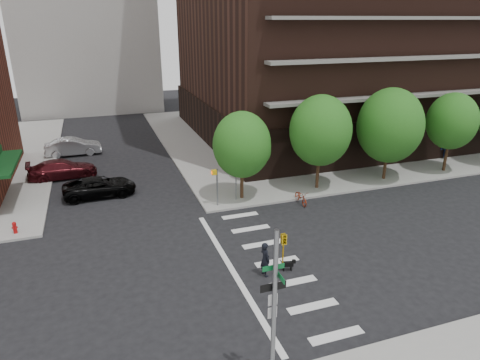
% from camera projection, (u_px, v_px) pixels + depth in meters
% --- Properties ---
extents(ground, '(120.00, 120.00, 0.00)m').
position_uv_depth(ground, '(223.00, 272.00, 21.77)').
color(ground, black).
rests_on(ground, ground).
extents(sidewalk_ne, '(39.00, 33.00, 0.15)m').
position_uv_depth(sidewalk_ne, '(335.00, 131.00, 48.79)').
color(sidewalk_ne, gray).
rests_on(sidewalk_ne, ground).
extents(crosswalk, '(3.85, 13.00, 0.01)m').
position_uv_depth(crosswalk, '(263.00, 264.00, 22.45)').
color(crosswalk, silver).
rests_on(crosswalk, ground).
extents(tree_a, '(4.00, 4.00, 5.90)m').
position_uv_depth(tree_a, '(242.00, 145.00, 29.08)').
color(tree_a, '#301E11').
rests_on(tree_a, sidewalk_ne).
extents(tree_b, '(4.50, 4.50, 6.65)m').
position_uv_depth(tree_b, '(320.00, 131.00, 30.74)').
color(tree_b, '#301E11').
rests_on(tree_b, sidewalk_ne).
extents(tree_c, '(5.00, 5.00, 6.80)m').
position_uv_depth(tree_c, '(390.00, 126.00, 32.61)').
color(tree_c, '#301E11').
rests_on(tree_c, sidewalk_ne).
extents(tree_d, '(4.00, 4.00, 6.20)m').
position_uv_depth(tree_d, '(452.00, 121.00, 34.48)').
color(tree_d, '#301E11').
rests_on(tree_d, sidewalk_ne).
extents(traffic_signal, '(0.90, 0.75, 6.00)m').
position_uv_depth(traffic_signal, '(274.00, 323.00, 14.05)').
color(traffic_signal, slate).
rests_on(traffic_signal, sidewalk_s).
extents(pedestrian_signal, '(2.18, 0.67, 2.60)m').
position_uv_depth(pedestrian_signal, '(221.00, 181.00, 28.83)').
color(pedestrian_signal, slate).
rests_on(pedestrian_signal, sidewalk_ne).
extents(fire_hydrant, '(0.24, 0.24, 0.73)m').
position_uv_depth(fire_hydrant, '(15.00, 227.00, 25.26)').
color(fire_hydrant, '#A50C0C').
rests_on(fire_hydrant, sidewalk_nw).
extents(parked_car_black, '(2.50, 5.16, 1.41)m').
position_uv_depth(parked_car_black, '(100.00, 187.00, 30.88)').
color(parked_car_black, black).
rests_on(parked_car_black, ground).
extents(parked_car_maroon, '(2.56, 5.41, 1.52)m').
position_uv_depth(parked_car_maroon, '(62.00, 169.00, 34.38)').
color(parked_car_maroon, '#481116').
rests_on(parked_car_maroon, ground).
extents(parked_car_silver, '(1.88, 5.06, 1.65)m').
position_uv_depth(parked_car_silver, '(73.00, 147.00, 40.18)').
color(parked_car_silver, '#B0B3B7').
rests_on(parked_car_silver, ground).
extents(scooter, '(0.71, 1.85, 0.96)m').
position_uv_depth(scooter, '(301.00, 197.00, 29.69)').
color(scooter, '#9C280E').
rests_on(scooter, ground).
extents(dog_walker, '(0.73, 0.54, 1.83)m').
position_uv_depth(dog_walker, '(265.00, 259.00, 21.19)').
color(dog_walker, black).
rests_on(dog_walker, ground).
extents(dog, '(0.72, 0.34, 0.60)m').
position_uv_depth(dog, '(288.00, 264.00, 21.77)').
color(dog, black).
rests_on(dog, ground).
extents(pedestrian_far, '(1.06, 0.91, 1.89)m').
position_uv_depth(pedestrian_far, '(445.00, 149.00, 38.56)').
color(pedestrian_far, navy).
rests_on(pedestrian_far, sidewalk_ne).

